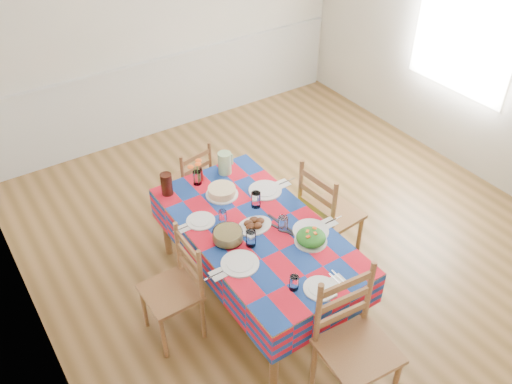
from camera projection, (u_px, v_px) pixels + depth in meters
room at (304, 113)px, 4.21m from camera, size 4.58×5.08×2.78m
wainscot at (171, 90)px, 6.37m from camera, size 4.41×0.06×0.92m
window_right at (467, 24)px, 5.29m from camera, size 0.00×1.40×1.40m
dining_table at (257, 235)px, 4.17m from camera, size 0.97×1.80×0.70m
setting_near_head at (311, 286)px, 3.62m from camera, size 0.38×0.25×0.11m
setting_left_near at (243, 255)px, 3.85m from camera, size 0.50×0.30×0.13m
setting_left_far at (208, 219)px, 4.16m from camera, size 0.41×0.24×0.11m
setting_right_near at (301, 228)px, 4.07m from camera, size 0.52×0.30×0.13m
setting_right_far at (263, 193)px, 4.41m from camera, size 0.52×0.30×0.13m
meat_platter at (254, 224)px, 4.12m from camera, size 0.29×0.21×0.06m
salad_platter at (311, 238)px, 3.97m from camera, size 0.24×0.24×0.10m
pasta_bowl at (228, 236)px, 3.99m from camera, size 0.23×0.23×0.08m
cake at (222, 192)px, 4.42m from camera, size 0.27×0.27×0.07m
serving_utensils at (279, 226)px, 4.13m from camera, size 0.14×0.30×0.01m
flower_vase at (197, 174)px, 4.51m from camera, size 0.14×0.12×0.23m
hot_sauce at (201, 174)px, 4.57m from camera, size 0.03×0.03×0.13m
green_pitcher at (225, 163)px, 4.63m from camera, size 0.12×0.12×0.20m
tea_pitcher at (167, 184)px, 4.40m from camera, size 0.10×0.10×0.19m
name_card at (332, 297)px, 3.56m from camera, size 0.08×0.03×0.02m
chair_near at (354, 345)px, 3.50m from camera, size 0.50×0.48×1.04m
chair_far at (190, 183)px, 5.05m from camera, size 0.44×0.42×0.84m
chair_left at (175, 290)px, 3.96m from camera, size 0.38×0.40×0.91m
chair_right at (327, 215)px, 4.55m from camera, size 0.46×0.48×1.01m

